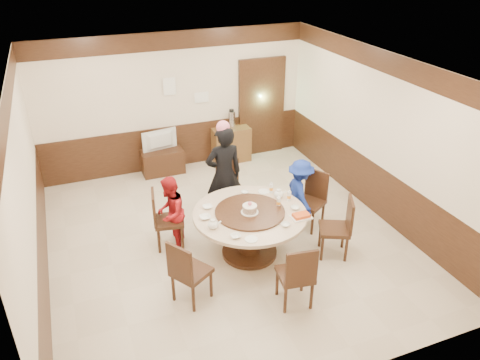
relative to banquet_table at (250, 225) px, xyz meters
name	(u,v)px	position (x,y,z in m)	size (l,w,h in m)	color
room	(226,180)	(-0.18, 0.51, 0.55)	(6.00, 6.04, 2.84)	beige
banquet_table	(250,225)	(0.00, 0.00, 0.00)	(1.70, 1.70, 0.78)	#371F11
chair_0	(309,210)	(1.24, 0.37, -0.23)	(0.61, 0.60, 0.97)	#371F11
chair_1	(231,198)	(0.16, 1.23, -0.23)	(0.45, 0.46, 0.97)	#371F11
chair_2	(168,229)	(-1.11, 0.69, -0.23)	(0.52, 0.51, 0.97)	#371F11
chair_3	(191,281)	(-1.13, -0.66, -0.23)	(0.61, 0.61, 0.97)	#371F11
chair_4	(295,285)	(0.14, -1.23, -0.23)	(0.50, 0.51, 0.97)	#371F11
chair_5	(335,237)	(1.22, -0.48, -0.23)	(0.59, 0.59, 0.97)	#371F11
person_standing	(224,175)	(-0.01, 1.10, 0.33)	(0.63, 0.41, 1.72)	black
person_red	(170,213)	(-1.05, 0.66, 0.06)	(0.58, 0.45, 1.20)	#AA161B
person_blue	(300,193)	(1.11, 0.48, 0.06)	(0.77, 0.44, 1.19)	#172F97
birthday_cake	(250,209)	(-0.02, -0.04, 0.31)	(0.26, 0.26, 0.18)	white
teapot_left	(213,225)	(-0.64, -0.20, 0.28)	(0.17, 0.15, 0.13)	white
teapot_right	(279,194)	(0.59, 0.25, 0.28)	(0.17, 0.15, 0.13)	white
bowl_0	(208,207)	(-0.55, 0.35, 0.23)	(0.15, 0.15, 0.04)	white
bowl_1	(285,225)	(0.33, -0.52, 0.24)	(0.13, 0.13, 0.04)	white
bowl_2	(236,236)	(-0.43, -0.52, 0.23)	(0.14, 0.14, 0.03)	white
bowl_3	(295,208)	(0.67, -0.16, 0.24)	(0.13, 0.13, 0.04)	white
bowl_4	(205,217)	(-0.67, 0.09, 0.24)	(0.16, 0.16, 0.04)	white
bowl_5	(245,192)	(0.15, 0.57, 0.24)	(0.12, 0.12, 0.04)	white
saucer_near	(251,239)	(-0.25, -0.65, 0.22)	(0.18, 0.18, 0.01)	white
saucer_far	(264,191)	(0.45, 0.50, 0.22)	(0.18, 0.18, 0.01)	white
shrimp_platter	(301,216)	(0.64, -0.41, 0.24)	(0.30, 0.20, 0.06)	white
bottle_0	(279,202)	(0.46, -0.01, 0.30)	(0.06, 0.06, 0.16)	white
bottle_1	(289,196)	(0.70, 0.10, 0.30)	(0.06, 0.06, 0.16)	white
bottle_2	(271,188)	(0.55, 0.43, 0.30)	(0.06, 0.06, 0.16)	white
tv_stand	(163,162)	(-0.60, 3.25, -0.28)	(0.85, 0.45, 0.50)	#371F11
television	(161,141)	(-0.60, 3.25, 0.18)	(0.73, 0.10, 0.42)	gray
side_cabinet	(231,145)	(0.93, 3.28, -0.16)	(0.80, 0.40, 0.75)	brown
thermos	(232,120)	(0.95, 3.28, 0.41)	(0.15, 0.15, 0.38)	silver
notice_left	(170,86)	(-0.29, 3.45, 1.22)	(0.25, 0.00, 0.35)	white
notice_right	(202,97)	(0.36, 3.45, 0.92)	(0.30, 0.00, 0.22)	white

